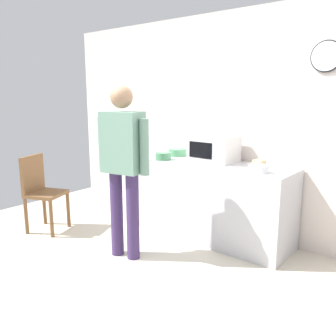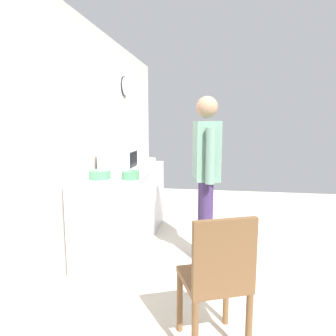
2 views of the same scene
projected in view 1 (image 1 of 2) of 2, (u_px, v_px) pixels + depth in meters
name	position (u px, v px, depth m)	size (l,w,h in m)	color
ground_plane	(146.00, 280.00, 3.27)	(6.00, 6.00, 0.00)	beige
back_wall	(236.00, 126.00, 4.21)	(5.40, 0.13, 2.60)	silver
kitchen_counter	(209.00, 200.00, 4.17)	(1.94, 0.62, 0.90)	#B7B7BC
microwave	(214.00, 149.00, 4.09)	(0.50, 0.39, 0.30)	silver
sandwich_plate	(259.00, 164.00, 3.86)	(0.26, 0.26, 0.07)	white
salad_bowl	(261.00, 169.00, 3.52)	(0.17, 0.17, 0.08)	white
cereal_bowl	(163.00, 156.00, 4.23)	(0.19, 0.19, 0.09)	#4C8E60
mixing_bowl	(178.00, 152.00, 4.49)	(0.23, 0.23, 0.09)	#4C8E60
fork_utensil	(154.00, 156.00, 4.47)	(0.17, 0.02, 0.01)	silver
spoon_utensil	(187.00, 163.00, 4.03)	(0.17, 0.02, 0.01)	silver
person_standing	(123.00, 160.00, 3.54)	(0.58, 0.31, 1.75)	#3C2957
wooden_chair	(41.00, 189.00, 4.37)	(0.52, 0.52, 0.94)	brown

